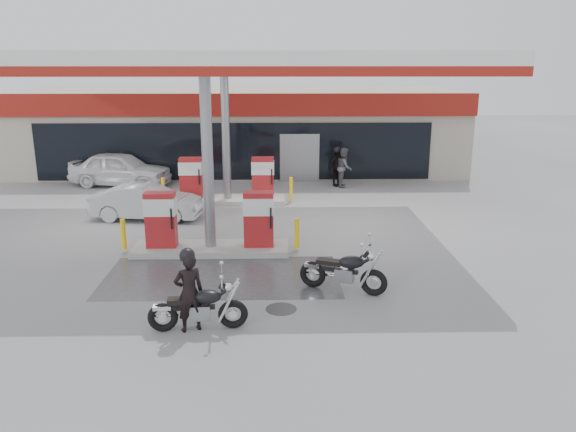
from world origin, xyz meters
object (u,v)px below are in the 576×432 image
object	(u,v)px
hatchback_silver	(147,202)
biker_walking	(337,167)
attendant	(344,167)
main_motorcycle	(200,309)
parked_motorcycle	(344,272)
sedan_white	(120,169)
biker_main	(189,292)
parked_car_left	(141,166)
pump_island_near	(210,228)
pump_island_far	(227,185)

from	to	relation	value
hatchback_silver	biker_walking	world-z (taller)	biker_walking
attendant	main_motorcycle	bearing A→B (deg)	168.67
main_motorcycle	biker_walking	bearing A→B (deg)	67.85
main_motorcycle	hatchback_silver	xyz separation A→B (m)	(-2.94, 8.55, 0.16)
parked_motorcycle	sedan_white	bearing A→B (deg)	146.91
biker_main	parked_car_left	world-z (taller)	biker_main
pump_island_near	parked_car_left	bearing A→B (deg)	112.34
attendant	biker_walking	size ratio (longest dim) A/B	1.04
parked_motorcycle	parked_car_left	distance (m)	16.11
pump_island_far	parked_motorcycle	world-z (taller)	pump_island_far
pump_island_near	main_motorcycle	xyz separation A→B (m)	(0.32, -4.95, -0.24)
biker_main	attendant	xyz separation A→B (m)	(4.80, 13.77, 0.03)
sedan_white	hatchback_silver	bearing A→B (deg)	-145.72
hatchback_silver	biker_main	bearing A→B (deg)	-156.19
biker_walking	hatchback_silver	bearing A→B (deg)	-178.02
sedan_white	biker_walking	distance (m)	9.61
main_motorcycle	parked_car_left	bearing A→B (deg)	101.87
pump_island_near	biker_walking	bearing A→B (deg)	62.75
parked_car_left	biker_walking	world-z (taller)	biker_walking
parked_car_left	main_motorcycle	bearing A→B (deg)	-151.05
pump_island_near	attendant	world-z (taller)	pump_island_near
pump_island_far	main_motorcycle	bearing A→B (deg)	-88.32
biker_walking	pump_island_near	bearing A→B (deg)	-151.79
parked_car_left	biker_walking	xyz separation A→B (m)	(9.11, -2.00, 0.28)
biker_main	biker_walking	xyz separation A→B (m)	(4.48, 13.92, -0.00)
pump_island_near	pump_island_far	size ratio (longest dim) A/B	1.00
parked_car_left	biker_walking	bearing A→B (deg)	-90.32
sedan_white	biker_walking	bearing A→B (deg)	-80.30
hatchback_silver	sedan_white	bearing A→B (deg)	29.15
parked_motorcycle	hatchback_silver	distance (m)	9.02
biker_main	parked_car_left	size ratio (longest dim) A/B	0.44
pump_island_near	sedan_white	xyz separation A→B (m)	(-5.00, 9.20, 0.05)
pump_island_near	hatchback_silver	world-z (taller)	pump_island_near
attendant	biker_walking	xyz separation A→B (m)	(-0.32, 0.15, -0.03)
pump_island_far	hatchback_silver	xyz separation A→B (m)	(-2.61, -2.40, -0.08)
pump_island_near	biker_walking	size ratio (longest dim) A/B	3.07
hatchback_silver	parked_car_left	size ratio (longest dim) A/B	0.99
parked_car_left	parked_motorcycle	bearing A→B (deg)	-138.05
biker_main	biker_walking	size ratio (longest dim) A/B	1.00
biker_main	attendant	distance (m)	14.58
biker_main	main_motorcycle	bearing A→B (deg)	162.08
sedan_white	attendant	distance (m)	9.94
parked_car_left	sedan_white	bearing A→B (deg)	176.10
attendant	hatchback_silver	world-z (taller)	attendant
pump_island_far	main_motorcycle	xyz separation A→B (m)	(0.32, -10.95, -0.24)
biker_main	hatchback_silver	size ratio (longest dim) A/B	0.44
parked_motorcycle	attendant	size ratio (longest dim) A/B	1.19
biker_main	pump_island_near	bearing A→B (deg)	-112.60
main_motorcycle	attendant	size ratio (longest dim) A/B	1.18
pump_island_far	parked_car_left	size ratio (longest dim) A/B	1.34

